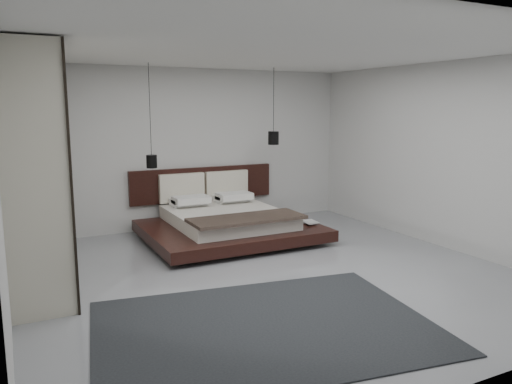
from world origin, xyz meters
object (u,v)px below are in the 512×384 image
pendant_right (273,138)px  rug (265,327)px  pendant_left (152,161)px  wardrobe (28,169)px  bed (226,221)px  lattice_screen (5,166)px

pendant_right → rug: 4.55m
pendant_left → wardrobe: 2.17m
pendant_right → wardrobe: size_ratio=0.47×
bed → pendant_right: pendant_right is taller
lattice_screen → rug: lattice_screen is taller
wardrobe → rug: wardrobe is taller
lattice_screen → wardrobe: wardrobe is taller
pendant_left → wardrobe: size_ratio=0.57×
lattice_screen → rug: size_ratio=0.80×
bed → rug: bearing=-107.2°
pendant_right → lattice_screen: bearing=178.3°
pendant_left → pendant_right: same height
bed → wardrobe: 3.22m
pendant_right → wardrobe: 4.19m
wardrobe → pendant_left: bearing=32.6°
pendant_left → rug: bearing=-88.8°
wardrobe → bed: bearing=14.5°
pendant_left → pendant_right: 2.21m
lattice_screen → rug: 4.58m
rug → lattice_screen: bearing=119.4°
bed → wardrobe: (-2.93, -0.76, 1.11)m
pendant_right → rug: size_ratio=0.41×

